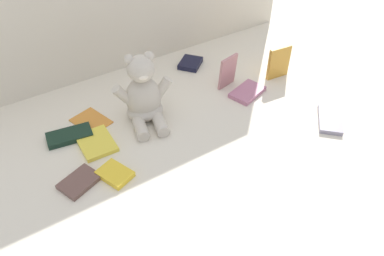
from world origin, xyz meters
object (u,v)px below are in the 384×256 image
(book_case_3, at_px, (91,121))
(teddy_bear, at_px, (144,96))
(book_case_1, at_px, (228,72))
(book_case_8, at_px, (115,174))
(book_case_5, at_px, (70,136))
(book_case_4, at_px, (330,119))
(book_case_11, at_px, (80,182))
(book_case_2, at_px, (247,92))
(book_case_10, at_px, (279,63))
(book_case_7, at_px, (190,63))
(book_case_6, at_px, (96,143))

(book_case_3, bearing_deg, teddy_bear, 137.83)
(book_case_1, xyz_separation_m, book_case_8, (-0.53, -0.19, -0.05))
(book_case_3, height_order, book_case_5, book_case_5)
(book_case_4, bearing_deg, book_case_11, -148.82)
(teddy_bear, bearing_deg, book_case_1, 14.58)
(teddy_bear, distance_m, book_case_4, 0.61)
(book_case_1, bearing_deg, book_case_2, -81.26)
(book_case_10, distance_m, book_case_11, 0.83)
(book_case_1, xyz_separation_m, book_case_3, (-0.50, 0.08, -0.06))
(book_case_1, bearing_deg, teddy_bear, 167.50)
(book_case_7, bearing_deg, book_case_2, 155.06)
(book_case_4, relative_size, book_case_6, 1.09)
(book_case_4, bearing_deg, book_case_5, -162.58)
(book_case_5, relative_size, book_case_8, 1.47)
(book_case_7, bearing_deg, book_case_6, 75.95)
(book_case_3, bearing_deg, book_case_1, 154.61)
(teddy_bear, distance_m, book_case_6, 0.21)
(book_case_7, relative_size, book_case_11, 0.91)
(book_case_4, relative_size, book_case_8, 1.49)
(book_case_4, distance_m, book_case_6, 0.76)
(book_case_4, bearing_deg, book_case_3, -167.86)
(book_case_3, height_order, book_case_4, book_case_4)
(teddy_bear, height_order, book_case_4, teddy_bear)
(book_case_3, distance_m, book_case_6, 0.12)
(book_case_5, bearing_deg, book_case_2, -91.93)
(book_case_6, xyz_separation_m, book_case_8, (-0.00, -0.15, 0.00))
(teddy_bear, distance_m, book_case_11, 0.34)
(teddy_bear, xyz_separation_m, book_case_5, (-0.25, 0.04, -0.08))
(teddy_bear, xyz_separation_m, book_case_7, (0.30, 0.19, -0.08))
(book_case_1, xyz_separation_m, book_case_2, (0.03, -0.08, -0.05))
(teddy_bear, height_order, book_case_1, teddy_bear)
(book_case_5, distance_m, book_case_10, 0.79)
(book_case_8, distance_m, book_case_11, 0.10)
(teddy_bear, relative_size, book_case_1, 1.93)
(book_case_4, bearing_deg, book_case_10, 128.41)
(book_case_10, bearing_deg, book_case_2, -164.92)
(book_case_6, xyz_separation_m, book_case_10, (0.72, -0.02, 0.06))
(book_case_6, bearing_deg, book_case_1, -174.29)
(book_case_7, height_order, book_case_11, book_case_7)
(teddy_bear, bearing_deg, book_case_6, -155.19)
(teddy_bear, height_order, book_case_3, teddy_bear)
(book_case_4, bearing_deg, book_case_2, 161.11)
(book_case_5, height_order, book_case_11, book_case_5)
(book_case_4, height_order, book_case_8, book_case_8)
(book_case_4, relative_size, book_case_10, 1.12)
(book_case_11, bearing_deg, book_case_4, 55.62)
(book_case_5, height_order, book_case_6, book_case_5)
(book_case_4, bearing_deg, book_case_1, 159.98)
(book_case_7, distance_m, book_case_11, 0.68)
(book_case_8, bearing_deg, book_case_5, 82.30)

